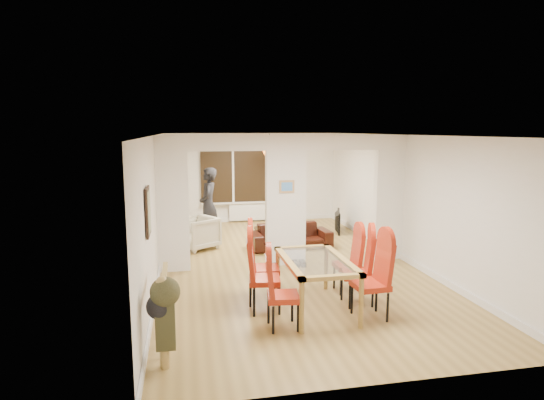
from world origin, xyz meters
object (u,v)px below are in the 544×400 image
object	(u,v)px
dining_chair_lc	(264,264)
armchair	(197,233)
dining_chair_ra	(370,279)
dining_chair_rc	(347,262)
bottle	(282,223)
dining_chair_lb	(264,274)
sofa	(290,236)
dining_table	(315,284)
coffee_table	(273,232)
bowl	(274,227)
dining_chair_la	(283,291)
television	(335,221)
person	(208,205)
dining_chair_rb	(358,269)

from	to	relation	value
dining_chair_lc	armchair	bearing A→B (deg)	112.28
dining_chair_ra	armchair	xyz separation A→B (m)	(-2.33, 4.39, -0.21)
dining_chair_rc	bottle	distance (m)	4.13
dining_chair_rc	armchair	distance (m)	4.07
dining_chair_lb	sofa	distance (m)	3.76
dining_table	dining_chair_ra	world-z (taller)	dining_chair_ra
dining_chair_lc	sofa	distance (m)	3.27
coffee_table	bowl	distance (m)	0.17
dining_chair_la	armchair	distance (m)	4.59
dining_chair_lb	bottle	world-z (taller)	dining_chair_lb
television	bowl	distance (m)	1.73
dining_chair_lb	sofa	xyz separation A→B (m)	(1.24, 3.53, -0.30)
bottle	dining_chair_lc	bearing A→B (deg)	-106.15
dining_chair_la	dining_chair_ra	world-z (taller)	dining_chair_ra
dining_chair_lc	person	world-z (taller)	person
dining_chair_lc	sofa	bearing A→B (deg)	75.47
dining_chair_ra	armchair	world-z (taller)	dining_chair_ra
dining_chair_lc	dining_chair_rc	bearing A→B (deg)	8.95
dining_table	television	xyz separation A→B (m)	(2.01, 4.99, -0.11)
dining_table	dining_chair_rb	size ratio (longest dim) A/B	1.49
television	bowl	world-z (taller)	television
dining_table	person	size ratio (longest dim) A/B	0.92
dining_chair_ra	bottle	world-z (taller)	dining_chair_ra
dining_table	dining_chair_rc	distance (m)	0.98
dining_chair_rb	coffee_table	world-z (taller)	dining_chair_rb
person	coffee_table	bearing A→B (deg)	106.51
sofa	armchair	size ratio (longest dim) A/B	2.29
dining_table	television	bearing A→B (deg)	68.01
dining_chair_lb	dining_chair_rc	world-z (taller)	dining_chair_lb
dining_chair_lb	sofa	world-z (taller)	dining_chair_lb
dining_chair_la	dining_chair_lb	world-z (taller)	dining_chair_lb
dining_chair_la	dining_chair_ra	bearing A→B (deg)	11.37
dining_chair_lc	coffee_table	world-z (taller)	dining_chair_lc
sofa	bowl	xyz separation A→B (m)	(-0.16, 1.12, -0.03)
dining_chair_la	bottle	world-z (taller)	dining_chair_la
sofa	coffee_table	xyz separation A→B (m)	(-0.16, 1.21, -0.16)
dining_chair_lc	dining_chair_rb	size ratio (longest dim) A/B	1.04
armchair	bottle	world-z (taller)	armchair
dining_table	bowl	world-z (taller)	dining_table
dining_chair_la	bowl	size ratio (longest dim) A/B	4.47
dining_chair_ra	armchair	distance (m)	4.97
dining_table	armchair	world-z (taller)	dining_table
dining_table	dining_chair_ra	xyz separation A→B (m)	(0.68, -0.48, 0.19)
dining_chair_rb	television	bearing A→B (deg)	89.77
dining_table	television	world-z (taller)	dining_table
dining_chair_rb	bottle	world-z (taller)	dining_chair_rb
dining_chair_lc	person	distance (m)	4.04
dining_chair_lc	bowl	xyz separation A→B (m)	(0.99, 4.16, -0.34)
person	bowl	size ratio (longest dim) A/B	7.65
dining_chair_la	sofa	world-z (taller)	dining_chair_la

